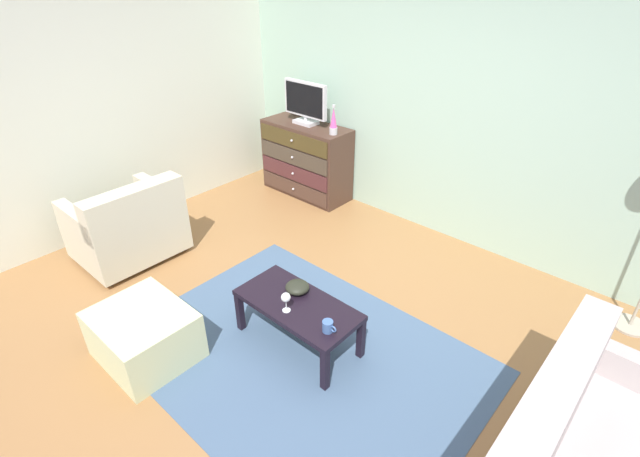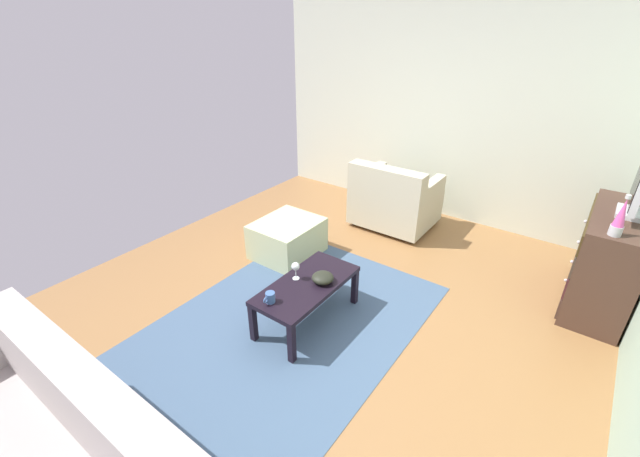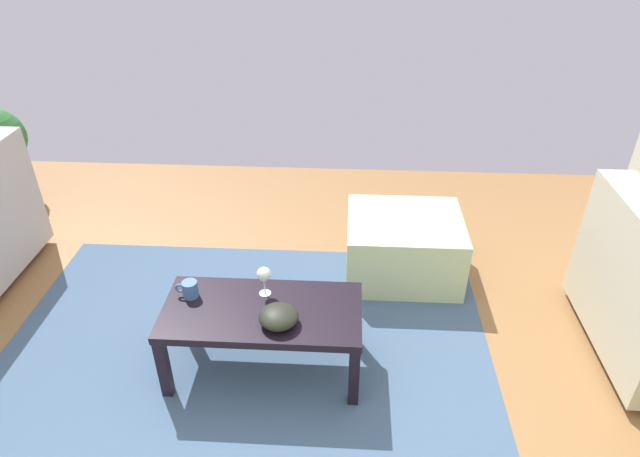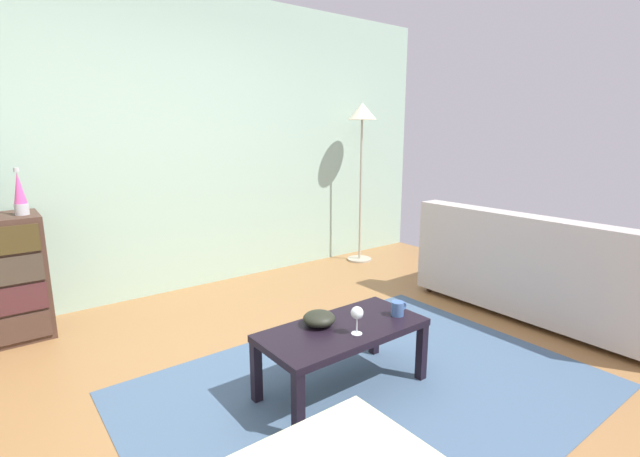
{
  "view_description": "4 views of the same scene",
  "coord_description": "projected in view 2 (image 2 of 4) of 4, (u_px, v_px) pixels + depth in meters",
  "views": [
    {
      "loc": [
        1.97,
        -1.96,
        2.59
      ],
      "look_at": [
        0.07,
        0.17,
        0.91
      ],
      "focal_mm": 25.73,
      "sensor_mm": 36.0,
      "label": 1
    },
    {
      "loc": [
        2.26,
        1.64,
        2.37
      ],
      "look_at": [
        -0.18,
        -0.14,
        0.78
      ],
      "focal_mm": 22.85,
      "sensor_mm": 36.0,
      "label": 2
    },
    {
      "loc": [
        -0.32,
        1.88,
        2.11
      ],
      "look_at": [
        -0.21,
        0.04,
        0.94
      ],
      "focal_mm": 30.59,
      "sensor_mm": 36.0,
      "label": 3
    },
    {
      "loc": [
        -1.46,
        -1.89,
        1.46
      ],
      "look_at": [
        -0.03,
        -0.02,
        0.96
      ],
      "focal_mm": 25.26,
      "sensor_mm": 36.0,
      "label": 4
    }
  ],
  "objects": [
    {
      "name": "wine_glass",
      "position": [
        296.0,
        267.0,
        3.4
      ],
      "size": [
        0.07,
        0.07,
        0.16
      ],
      "color": "silver",
      "rests_on": "coffee_table"
    },
    {
      "name": "coffee_table",
      "position": [
        307.0,
        288.0,
        3.41
      ],
      "size": [
        0.96,
        0.46,
        0.39
      ],
      "color": "black",
      "rests_on": "ground_plane"
    },
    {
      "name": "armchair",
      "position": [
        394.0,
        200.0,
        5.01
      ],
      "size": [
        0.8,
        0.93,
        0.83
      ],
      "color": "#332319",
      "rests_on": "ground_plane"
    },
    {
      "name": "bowl_decorative",
      "position": [
        323.0,
        278.0,
        3.39
      ],
      "size": [
        0.18,
        0.18,
        0.08
      ],
      "primitive_type": "ellipsoid",
      "color": "black",
      "rests_on": "coffee_table"
    },
    {
      "name": "wall_plain_left",
      "position": [
        455.0,
        110.0,
        4.91
      ],
      "size": [
        0.12,
        4.87,
        2.71
      ],
      "primitive_type": "cube",
      "color": "silver",
      "rests_on": "ground_plane"
    },
    {
      "name": "tv",
      "position": [
        639.0,
        186.0,
        3.27
      ],
      "size": [
        0.62,
        0.18,
        0.49
      ],
      "color": "silver",
      "rests_on": "dresser"
    },
    {
      "name": "dresser",
      "position": [
        606.0,
        260.0,
        3.59
      ],
      "size": [
        1.14,
        0.49,
        0.89
      ],
      "color": "#432C22",
      "rests_on": "ground_plane"
    },
    {
      "name": "mug",
      "position": [
        270.0,
        297.0,
        3.15
      ],
      "size": [
        0.11,
        0.08,
        0.08
      ],
      "color": "#3D5F98",
      "rests_on": "coffee_table"
    },
    {
      "name": "ottoman",
      "position": [
        287.0,
        238.0,
        4.46
      ],
      "size": [
        0.7,
        0.6,
        0.4
      ],
      "primitive_type": "cube",
      "rotation": [
        0.0,
        0.0,
        0.0
      ],
      "color": "beige",
      "rests_on": "ground_plane"
    },
    {
      "name": "ground_plane",
      "position": [
        321.0,
        321.0,
        3.59
      ],
      "size": [
        5.98,
        4.87,
        0.05
      ],
      "primitive_type": "cube",
      "color": "olive"
    },
    {
      "name": "lava_lamp",
      "position": [
        620.0,
        218.0,
        3.01
      ],
      "size": [
        0.09,
        0.09,
        0.33
      ],
      "color": "#B7B7BC",
      "rests_on": "dresser"
    },
    {
      "name": "area_rug",
      "position": [
        289.0,
        322.0,
        3.53
      ],
      "size": [
        2.6,
        1.9,
        0.01
      ],
      "primitive_type": "cube",
      "color": "#405874",
      "rests_on": "ground_plane"
    }
  ]
}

